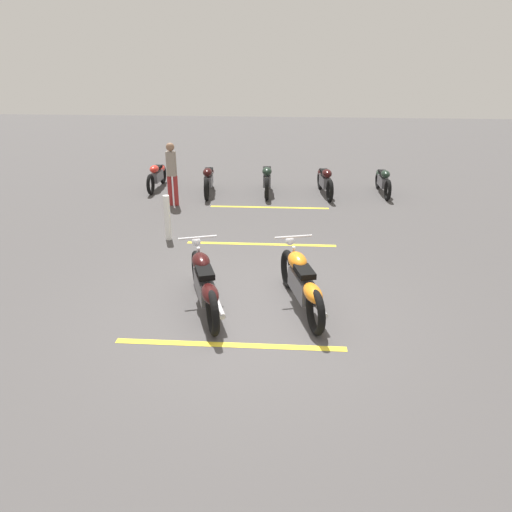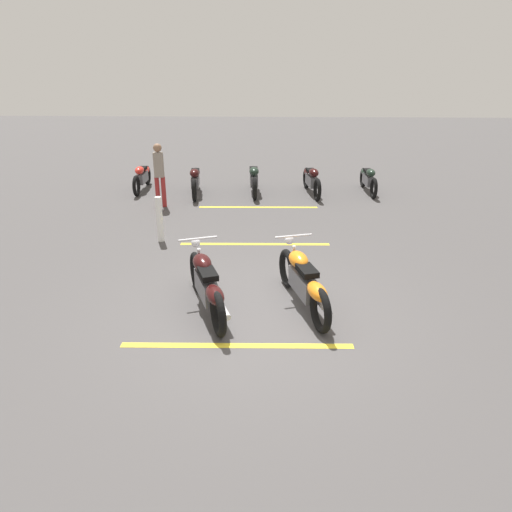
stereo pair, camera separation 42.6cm
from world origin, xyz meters
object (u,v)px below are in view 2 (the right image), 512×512
at_px(motorcycle_dark_foreground, 207,285).
at_px(motorcycle_row_left, 311,179).
at_px(motorcycle_row_far_right, 142,176).
at_px(motorcycle_bright_foreground, 304,282).
at_px(motorcycle_row_right, 195,180).
at_px(motorcycle_row_far_left, 368,179).
at_px(bollard_post, 160,219).
at_px(motorcycle_row_center, 254,178).
at_px(bystander_near_row, 159,172).

height_order(motorcycle_dark_foreground, motorcycle_row_left, motorcycle_dark_foreground).
relative_size(motorcycle_row_left, motorcycle_row_far_right, 1.04).
xyz_separation_m(motorcycle_bright_foreground, motorcycle_row_right, (7.04, 2.80, -0.02)).
distance_m(motorcycle_row_far_left, bollard_post, 6.95).
relative_size(motorcycle_row_center, motorcycle_row_far_right, 1.08).
distance_m(motorcycle_row_far_left, motorcycle_row_center, 3.44).
distance_m(motorcycle_dark_foreground, bollard_post, 3.47).
relative_size(motorcycle_bright_foreground, motorcycle_row_right, 1.00).
xyz_separation_m(motorcycle_row_far_left, motorcycle_row_left, (-0.27, 1.72, 0.03)).
height_order(bystander_near_row, bollard_post, bystander_near_row).
height_order(motorcycle_row_right, motorcycle_row_far_right, motorcycle_row_right).
relative_size(motorcycle_dark_foreground, motorcycle_row_left, 1.00).
relative_size(motorcycle_bright_foreground, bystander_near_row, 1.28).
xyz_separation_m(motorcycle_row_right, motorcycle_row_far_right, (0.48, 1.71, -0.03)).
bearing_deg(motorcycle_row_left, motorcycle_bright_foreground, -13.22).
bearing_deg(bollard_post, bystander_near_row, 12.36).
xyz_separation_m(motorcycle_dark_foreground, motorcycle_row_center, (7.46, -0.40, -0.01)).
relative_size(motorcycle_row_left, bystander_near_row, 1.26).
bearing_deg(motorcycle_row_left, bollard_post, -48.20).
bearing_deg(motorcycle_row_right, motorcycle_row_left, 87.08).
bearing_deg(motorcycle_row_left, motorcycle_row_right, -94.97).
xyz_separation_m(motorcycle_row_far_right, bollard_post, (-4.54, -1.57, 0.08)).
xyz_separation_m(motorcycle_row_far_left, bollard_post, (-4.53, 5.28, 0.09)).
distance_m(motorcycle_bright_foreground, motorcycle_row_far_left, 7.87).
bearing_deg(motorcycle_row_right, motorcycle_row_far_left, 88.90).
bearing_deg(motorcycle_row_center, motorcycle_row_far_right, -98.16).
bearing_deg(bystander_near_row, motorcycle_dark_foreground, 16.71).
relative_size(motorcycle_row_right, bollard_post, 2.18).
bearing_deg(motorcycle_row_right, motorcycle_row_far_right, -111.96).
bearing_deg(motorcycle_row_left, motorcycle_dark_foreground, -24.22).
distance_m(motorcycle_row_far_left, motorcycle_row_right, 5.16).
distance_m(motorcycle_row_right, bystander_near_row, 1.61).
bearing_deg(motorcycle_row_far_right, motorcycle_row_right, 72.80).
xyz_separation_m(motorcycle_bright_foreground, motorcycle_dark_foreground, (-0.17, 1.49, 0.00)).
bearing_deg(motorcycle_row_far_left, motorcycle_row_center, -88.82).
xyz_separation_m(motorcycle_row_right, bystander_near_row, (-1.35, 0.73, 0.50)).
relative_size(motorcycle_row_far_left, motorcycle_row_center, 0.91).
relative_size(motorcycle_row_center, bollard_post, 2.23).
bearing_deg(motorcycle_row_left, motorcycle_row_far_left, 90.44).
distance_m(motorcycle_dark_foreground, bystander_near_row, 6.23).
height_order(motorcycle_bright_foreground, motorcycle_row_right, motorcycle_bright_foreground).
bearing_deg(motorcycle_row_far_right, motorcycle_bright_foreground, 29.42).
bearing_deg(bystander_near_row, motorcycle_row_center, 120.59).
relative_size(motorcycle_row_left, motorcycle_row_center, 0.97).
bearing_deg(motorcycle_bright_foreground, bystander_near_row, 15.30).
xyz_separation_m(motorcycle_row_left, bollard_post, (-4.26, 3.56, 0.06)).
relative_size(motorcycle_row_far_right, bollard_post, 2.06).
distance_m(motorcycle_bright_foreground, motorcycle_row_far_right, 8.77).
distance_m(motorcycle_bright_foreground, bollard_post, 4.19).
distance_m(motorcycle_bright_foreground, bystander_near_row, 6.72).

